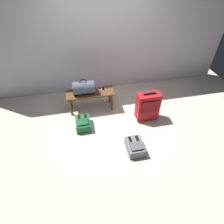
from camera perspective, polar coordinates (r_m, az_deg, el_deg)
ground_plane at (r=3.60m, az=1.84°, el=-5.42°), size 6.60×6.60×0.00m
back_wall at (r=4.22m, az=-3.15°, el=24.43°), size 6.00×0.10×2.80m
bench at (r=3.87m, az=-6.82°, el=5.37°), size 1.00×0.36×0.44m
duffel_bag_slate at (r=3.75m, az=-8.96°, el=7.61°), size 0.44×0.26×0.34m
cell_phone at (r=3.90m, az=-2.78°, el=7.26°), size 0.07×0.14×0.01m
suitcase_upright_red at (r=3.67m, az=11.25°, el=1.93°), size 0.45×0.25×0.66m
backpack_grey at (r=3.22m, az=7.29°, el=-10.84°), size 0.28×0.38×0.21m
backpack_green at (r=3.62m, az=-9.16°, el=-3.59°), size 0.28×0.38×0.21m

